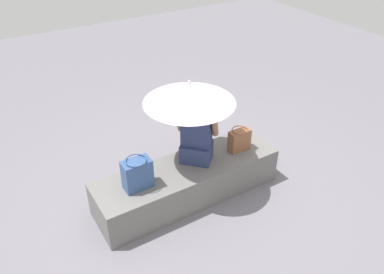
{
  "coord_description": "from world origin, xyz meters",
  "views": [
    {
      "loc": [
        -1.77,
        -2.97,
        3.09
      ],
      "look_at": [
        0.08,
        0.03,
        0.78
      ],
      "focal_mm": 36.23,
      "sensor_mm": 36.0,
      "label": 1
    }
  ],
  "objects_px": {
    "parasol": "(189,93)",
    "handbag_black": "(137,174)",
    "tote_bag_canvas": "(239,140)",
    "person_seated": "(197,131)"
  },
  "relations": [
    {
      "from": "handbag_black",
      "to": "tote_bag_canvas",
      "type": "relative_size",
      "value": 1.24
    },
    {
      "from": "parasol",
      "to": "tote_bag_canvas",
      "type": "height_order",
      "value": "parasol"
    },
    {
      "from": "person_seated",
      "to": "handbag_black",
      "type": "height_order",
      "value": "person_seated"
    },
    {
      "from": "parasol",
      "to": "handbag_black",
      "type": "relative_size",
      "value": 2.85
    },
    {
      "from": "handbag_black",
      "to": "parasol",
      "type": "bearing_deg",
      "value": 9.99
    },
    {
      "from": "person_seated",
      "to": "parasol",
      "type": "xyz_separation_m",
      "value": [
        -0.07,
        0.03,
        0.47
      ]
    },
    {
      "from": "person_seated",
      "to": "parasol",
      "type": "distance_m",
      "value": 0.48
    },
    {
      "from": "person_seated",
      "to": "tote_bag_canvas",
      "type": "relative_size",
      "value": 3.19
    },
    {
      "from": "person_seated",
      "to": "parasol",
      "type": "relative_size",
      "value": 0.9
    },
    {
      "from": "parasol",
      "to": "handbag_black",
      "type": "height_order",
      "value": "parasol"
    }
  ]
}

